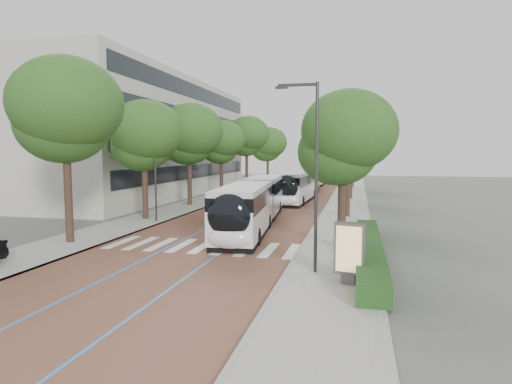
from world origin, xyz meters
TOP-DOWN VIEW (x-y plane):
  - ground at (0.00, 0.00)m, footprint 160.00×160.00m
  - road at (0.00, 40.00)m, footprint 11.00×140.00m
  - sidewalk_left at (-7.50, 40.00)m, footprint 4.00×140.00m
  - sidewalk_right at (7.50, 40.00)m, footprint 4.00×140.00m
  - kerb_left at (-5.60, 40.00)m, footprint 0.20×140.00m
  - kerb_right at (5.60, 40.00)m, footprint 0.20×140.00m
  - zebra_crossing at (0.20, 1.00)m, footprint 10.55×3.60m
  - lane_line_left at (-1.60, 40.00)m, footprint 0.12×126.00m
  - lane_line_right at (1.60, 40.00)m, footprint 0.12×126.00m
  - office_building at (-19.47, 28.00)m, footprint 18.11×40.00m
  - hedge at (9.10, 0.00)m, footprint 1.20×14.00m
  - streetlight_near at (6.62, -3.00)m, footprint 1.82×0.20m
  - streetlight_far at (6.62, 22.00)m, footprint 1.82×0.20m
  - lamp_post_left at (-6.10, 8.00)m, footprint 0.14×0.14m
  - trees_left at (-7.50, 26.53)m, footprint 6.49×61.31m
  - trees_right at (7.70, 23.62)m, footprint 5.82×47.41m
  - lead_bus at (1.38, 8.01)m, footprint 4.16×18.54m
  - bus_queued_0 at (2.27, 23.49)m, footprint 3.05×12.49m
  - bus_queued_1 at (2.06, 37.76)m, footprint 3.23×12.52m
  - bus_queued_2 at (1.93, 50.24)m, footprint 2.63×12.42m
  - ad_panel at (8.24, -4.31)m, footprint 1.20×0.54m

SIDE VIEW (x-z plane):
  - ground at x=0.00m, z-range 0.00..0.00m
  - road at x=0.00m, z-range 0.00..0.02m
  - lane_line_left at x=-1.60m, z-range 0.02..0.03m
  - lane_line_right at x=1.60m, z-range 0.02..0.03m
  - zebra_crossing at x=0.20m, z-range 0.02..0.03m
  - sidewalk_left at x=-7.50m, z-range 0.00..0.12m
  - sidewalk_right at x=7.50m, z-range 0.00..0.12m
  - kerb_left at x=-5.60m, z-range -0.01..0.13m
  - kerb_right at x=5.60m, z-range -0.01..0.13m
  - hedge at x=9.10m, z-range 0.12..0.92m
  - ad_panel at x=8.24m, z-range 0.18..2.59m
  - bus_queued_0 at x=2.27m, z-range 0.02..3.22m
  - bus_queued_1 at x=2.06m, z-range 0.02..3.22m
  - bus_queued_2 at x=1.93m, z-range 0.02..3.22m
  - lead_bus at x=1.38m, z-range 0.03..3.23m
  - lamp_post_left at x=-6.10m, z-range 0.12..8.12m
  - streetlight_near at x=6.62m, z-range 0.82..8.82m
  - streetlight_far at x=6.62m, z-range 0.82..8.82m
  - trees_right at x=7.70m, z-range 1.71..10.71m
  - trees_left at x=-7.50m, z-range 1.77..11.73m
  - office_building at x=-19.47m, z-range 0.00..14.00m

